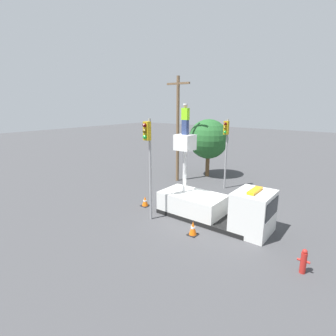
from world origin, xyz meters
TOP-DOWN VIEW (x-y plane):
  - ground_plane at (0.00, 0.00)m, footprint 120.00×120.00m
  - bucket_truck at (0.56, 0.00)m, footprint 6.52×2.23m
  - worker at (-1.50, 0.00)m, footprint 0.40×0.26m
  - traffic_light_pole at (-2.47, -2.12)m, footprint 0.34×0.57m
  - traffic_light_across at (-1.67, 5.80)m, footprint 0.34×0.57m
  - fire_hydrant at (5.64, -2.07)m, footprint 0.47×0.23m
  - traffic_cone_rear at (-4.11, -0.71)m, footprint 0.52×0.52m
  - traffic_cone_curbside at (0.51, -2.12)m, footprint 0.49×0.49m
  - tree_left_bg at (-4.56, 8.27)m, footprint 3.55×3.55m
  - utility_pole at (-5.91, 5.40)m, footprint 2.20×0.26m

SIDE VIEW (x-z plane):
  - ground_plane at x=0.00m, z-range 0.00..0.00m
  - traffic_cone_rear at x=-4.11m, z-range -0.02..0.64m
  - traffic_cone_curbside at x=0.51m, z-range -0.02..0.74m
  - fire_hydrant at x=5.64m, z-range -0.01..1.03m
  - bucket_truck at x=0.56m, z-range -1.49..3.33m
  - tree_left_bg at x=-4.56m, z-range 0.83..6.08m
  - traffic_light_across at x=-1.67m, z-range 1.13..6.59m
  - traffic_light_pole at x=-2.47m, z-range 1.19..6.98m
  - utility_pole at x=-5.91m, z-range 0.33..9.08m
  - worker at x=-1.50m, z-range 4.83..6.58m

